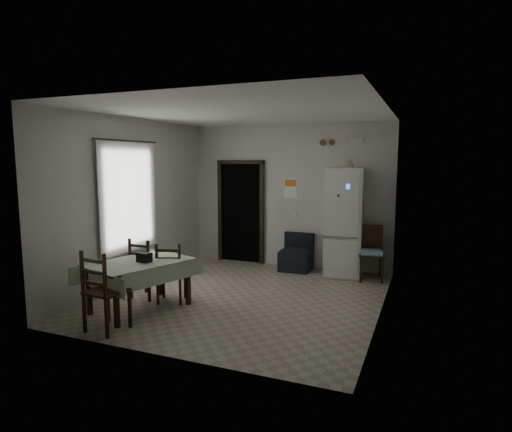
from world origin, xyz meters
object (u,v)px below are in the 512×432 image
object	(u,v)px
fridge	(344,222)
dining_chair_near_head	(106,290)
dining_chair_far_right	(171,272)
dining_table	(140,286)
dining_chair_far_left	(147,268)
corner_chair	(371,253)
navy_seat	(296,252)

from	to	relation	value
fridge	dining_chair_near_head	bearing A→B (deg)	-126.11
dining_chair_far_right	fridge	bearing A→B (deg)	-149.81
dining_table	dining_chair_near_head	size ratio (longest dim) A/B	1.31
dining_chair_near_head	dining_table	bearing A→B (deg)	-78.17
dining_table	dining_chair_far_left	xyz separation A→B (m)	(-0.26, 0.52, 0.12)
corner_chair	dining_chair_near_head	distance (m)	4.61
dining_chair_far_left	fridge	bearing A→B (deg)	-134.00
dining_chair_far_left	dining_chair_far_right	size ratio (longest dim) A/B	1.03
navy_seat	dining_chair_far_right	size ratio (longest dim) A/B	0.78
fridge	navy_seat	world-z (taller)	fridge
corner_chair	dining_chair_far_left	xyz separation A→B (m)	(-3.18, -2.32, -0.02)
dining_table	dining_chair_far_left	size ratio (longest dim) A/B	1.44
dining_chair_near_head	fridge	bearing A→B (deg)	-115.65
dining_chair_far_right	corner_chair	bearing A→B (deg)	-158.27
dining_chair_far_right	dining_chair_near_head	xyz separation A→B (m)	(-0.13, -1.28, 0.06)
fridge	dining_chair_far_right	size ratio (longest dim) A/B	2.18
corner_chair	dining_chair_far_right	distance (m)	3.58
dining_chair_far_left	dining_chair_far_right	bearing A→B (deg)	178.36
dining_chair_far_left	dining_chair_far_right	world-z (taller)	dining_chair_far_left
dining_chair_far_left	dining_chair_near_head	world-z (taller)	dining_chair_near_head
dining_chair_far_left	dining_chair_near_head	bearing A→B (deg)	107.31
fridge	corner_chair	xyz separation A→B (m)	(0.53, -0.19, -0.52)
dining_chair_far_left	corner_chair	bearing A→B (deg)	-141.35
fridge	dining_table	size ratio (longest dim) A/B	1.47
dining_table	dining_chair_near_head	xyz separation A→B (m)	(0.09, -0.79, 0.17)
dining_table	dining_chair_far_right	size ratio (longest dim) A/B	1.48
corner_chair	dining_chair_far_left	world-z (taller)	corner_chair
corner_chair	dining_chair_near_head	xyz separation A→B (m)	(-2.83, -3.63, 0.03)
navy_seat	dining_chair_far_left	bearing A→B (deg)	-124.57
navy_seat	dining_table	world-z (taller)	navy_seat
corner_chair	dining_table	distance (m)	4.08
dining_chair_far_right	dining_chair_near_head	bearing A→B (deg)	64.72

